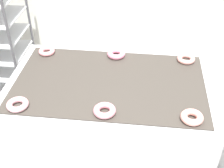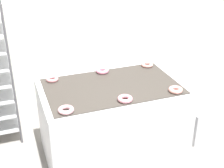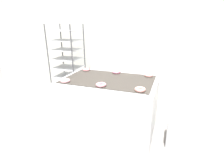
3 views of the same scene
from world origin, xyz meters
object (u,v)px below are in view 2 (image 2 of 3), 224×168
object	(u,v)px
glaze_bin	(203,123)
donut_far_left	(52,79)
donut_far_center	(102,71)
donut_far_right	(147,65)
donut_near_center	(125,99)
fryer_machine	(112,121)
donut_near_left	(66,110)
donut_near_right	(176,90)

from	to	relation	value
glaze_bin	donut_far_left	distance (m)	1.83
donut_far_center	donut_far_right	distance (m)	0.54
glaze_bin	donut_near_center	size ratio (longest dim) A/B	2.84
fryer_machine	donut_near_left	bearing A→B (deg)	-148.58
donut_far_left	donut_far_right	xyz separation A→B (m)	(1.10, 0.01, -0.00)
fryer_machine	donut_near_center	size ratio (longest dim) A/B	10.20
glaze_bin	donut_far_center	bearing A→B (deg)	158.45
glaze_bin	donut_near_left	distance (m)	1.80
donut_far_center	donut_far_right	world-z (taller)	donut_far_center
donut_near_right	donut_far_left	size ratio (longest dim) A/B	1.08
donut_near_left	donut_far_right	xyz separation A→B (m)	(1.10, 0.67, -0.00)
donut_near_center	donut_near_right	distance (m)	0.53
donut_near_right	donut_far_right	world-z (taller)	donut_near_right
glaze_bin	donut_near_left	size ratio (longest dim) A/B	2.87
fryer_machine	donut_far_right	size ratio (longest dim) A/B	10.57
donut_near_center	donut_far_left	bearing A→B (deg)	130.30
fryer_machine	glaze_bin	bearing A→B (deg)	-4.70
donut_far_left	donut_far_right	distance (m)	1.10
donut_far_right	donut_near_left	bearing A→B (deg)	-148.64
fryer_machine	glaze_bin	size ratio (longest dim) A/B	3.60
donut_near_center	donut_far_right	distance (m)	0.86
fryer_machine	glaze_bin	xyz separation A→B (m)	(1.11, -0.09, -0.22)
donut_near_right	donut_far_left	world-z (taller)	donut_near_right
fryer_machine	donut_near_center	world-z (taller)	donut_near_center
donut_near_left	donut_near_right	world-z (taller)	donut_near_right
donut_far_right	donut_far_left	bearing A→B (deg)	-179.39
fryer_machine	donut_far_center	world-z (taller)	donut_far_center
donut_far_left	fryer_machine	bearing A→B (deg)	-30.74
donut_near_center	donut_far_right	size ratio (longest dim) A/B	1.04
donut_far_right	donut_far_center	bearing A→B (deg)	179.29
donut_near_center	donut_near_right	xyz separation A→B (m)	(0.53, -0.00, 0.00)
glaze_bin	donut_far_right	size ratio (longest dim) A/B	2.94
fryer_machine	donut_near_right	world-z (taller)	donut_near_right
donut_near_left	donut_far_center	bearing A→B (deg)	50.55
fryer_machine	donut_near_right	bearing A→B (deg)	-31.57
glaze_bin	donut_near_right	distance (m)	0.91
donut_far_center	donut_near_right	bearing A→B (deg)	-51.97
donut_near_center	donut_far_left	world-z (taller)	donut_near_center
fryer_machine	donut_far_right	distance (m)	0.78
donut_near_right	donut_far_center	bearing A→B (deg)	128.03
donut_near_left	donut_near_center	xyz separation A→B (m)	(0.55, 0.00, 0.00)
fryer_machine	donut_far_left	size ratio (longest dim) A/B	11.33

